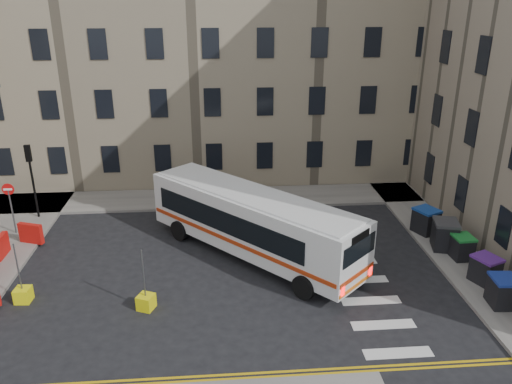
{
  "coord_description": "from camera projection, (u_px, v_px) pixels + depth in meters",
  "views": [
    {
      "loc": [
        -2.01,
        -19.57,
        11.48
      ],
      "look_at": [
        -0.29,
        1.99,
        3.0
      ],
      "focal_mm": 35.0,
      "sensor_mm": 36.0,
      "label": 1
    }
  ],
  "objects": [
    {
      "name": "ground",
      "position": [
        266.0,
        270.0,
        22.51
      ],
      "size": [
        120.0,
        120.0,
        0.0
      ],
      "primitive_type": "plane",
      "color": "black",
      "rests_on": "ground"
    },
    {
      "name": "pavement_north",
      "position": [
        153.0,
        200.0,
        30.02
      ],
      "size": [
        36.0,
        3.2,
        0.15
      ],
      "primitive_type": "cube",
      "color": "slate",
      "rests_on": "ground"
    },
    {
      "name": "pavement_east",
      "position": [
        425.0,
        224.0,
        26.86
      ],
      "size": [
        2.4,
        26.0,
        0.15
      ],
      "primitive_type": "cube",
      "color": "slate",
      "rests_on": "ground"
    },
    {
      "name": "terrace_north",
      "position": [
        140.0,
        43.0,
        33.23
      ],
      "size": [
        38.3,
        10.8,
        17.2
      ],
      "color": "gray",
      "rests_on": "ground"
    },
    {
      "name": "traffic_light_nw",
      "position": [
        31.0,
        170.0,
        26.6
      ],
      "size": [
        0.28,
        0.22,
        4.1
      ],
      "color": "black",
      "rests_on": "pavement_west"
    },
    {
      "name": "no_entry_north",
      "position": [
        10.0,
        198.0,
        25.0
      ],
      "size": [
        0.6,
        0.08,
        3.0
      ],
      "color": "#595B5E",
      "rests_on": "pavement_west"
    },
    {
      "name": "bus",
      "position": [
        252.0,
        221.0,
        23.13
      ],
      "size": [
        9.64,
        10.03,
        3.09
      ],
      "rotation": [
        0.0,
        0.0,
        0.75
      ],
      "color": "silver",
      "rests_on": "ground"
    },
    {
      "name": "wheelie_bin_a",
      "position": [
        503.0,
        291.0,
        19.48
      ],
      "size": [
        1.04,
        1.17,
        1.21
      ],
      "rotation": [
        0.0,
        0.0,
        -0.09
      ],
      "color": "black",
      "rests_on": "pavement_east"
    },
    {
      "name": "wheelie_bin_b",
      "position": [
        485.0,
        269.0,
        21.07
      ],
      "size": [
        1.27,
        1.35,
        1.18
      ],
      "rotation": [
        0.0,
        0.0,
        0.4
      ],
      "color": "black",
      "rests_on": "pavement_east"
    },
    {
      "name": "wheelie_bin_c",
      "position": [
        462.0,
        247.0,
        23.02
      ],
      "size": [
        0.92,
        1.05,
        1.12
      ],
      "rotation": [
        0.0,
        0.0,
        0.04
      ],
      "color": "black",
      "rests_on": "pavement_east"
    },
    {
      "name": "wheelie_bin_d",
      "position": [
        445.0,
        235.0,
        23.89
      ],
      "size": [
        1.39,
        1.51,
        1.41
      ],
      "rotation": [
        0.0,
        0.0,
        -0.24
      ],
      "color": "black",
      "rests_on": "pavement_east"
    },
    {
      "name": "wheelie_bin_e",
      "position": [
        426.0,
        221.0,
        25.54
      ],
      "size": [
        1.41,
        1.48,
        1.29
      ],
      "rotation": [
        0.0,
        0.0,
        0.43
      ],
      "color": "black",
      "rests_on": "pavement_east"
    },
    {
      "name": "bollard_yellow",
      "position": [
        23.0,
        295.0,
        20.07
      ],
      "size": [
        0.63,
        0.63,
        0.6
      ],
      "primitive_type": "cube",
      "rotation": [
        0.0,
        0.0,
        -0.06
      ],
      "color": "#F6EE0D",
      "rests_on": "ground"
    },
    {
      "name": "bollard_chevron",
      "position": [
        146.0,
        302.0,
        19.6
      ],
      "size": [
        0.78,
        0.78,
        0.6
      ],
      "primitive_type": "cube",
      "rotation": [
        0.0,
        0.0,
        -0.4
      ],
      "color": "yellow",
      "rests_on": "ground"
    }
  ]
}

